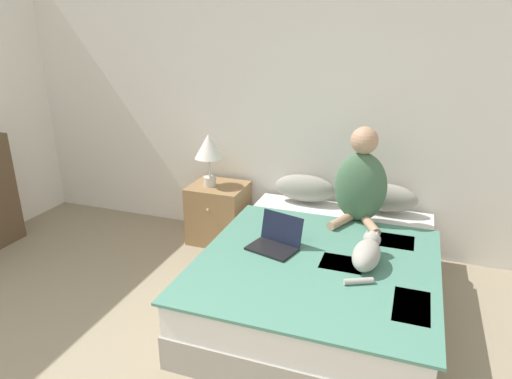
{
  "coord_description": "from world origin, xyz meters",
  "views": [
    {
      "loc": [
        1.26,
        -0.75,
        1.99
      ],
      "look_at": [
        0.19,
        2.24,
        0.82
      ],
      "focal_mm": 32.0,
      "sensor_mm": 36.0,
      "label": 1
    }
  ],
  "objects_px": {
    "bed": "(321,278)",
    "nightstand": "(219,213)",
    "laptop_open": "(275,241)",
    "person_sitting": "(361,182)",
    "pillow_near": "(305,188)",
    "pillow_far": "(384,198)",
    "table_lamp": "(209,149)",
    "cat_tabby": "(367,253)"
  },
  "relations": [
    {
      "from": "pillow_near",
      "to": "table_lamp",
      "type": "height_order",
      "value": "table_lamp"
    },
    {
      "from": "cat_tabby",
      "to": "laptop_open",
      "type": "xyz_separation_m",
      "value": [
        -0.64,
        0.04,
        -0.04
      ]
    },
    {
      "from": "pillow_far",
      "to": "table_lamp",
      "type": "relative_size",
      "value": 1.12
    },
    {
      "from": "pillow_far",
      "to": "table_lamp",
      "type": "xyz_separation_m",
      "value": [
        -1.56,
        -0.13,
        0.32
      ]
    },
    {
      "from": "laptop_open",
      "to": "table_lamp",
      "type": "height_order",
      "value": "table_lamp"
    },
    {
      "from": "person_sitting",
      "to": "nightstand",
      "type": "bearing_deg",
      "value": 172.65
    },
    {
      "from": "person_sitting",
      "to": "nightstand",
      "type": "distance_m",
      "value": 1.43
    },
    {
      "from": "pillow_far",
      "to": "person_sitting",
      "type": "relative_size",
      "value": 0.71
    },
    {
      "from": "laptop_open",
      "to": "nightstand",
      "type": "bearing_deg",
      "value": 150.06
    },
    {
      "from": "laptop_open",
      "to": "table_lamp",
      "type": "distance_m",
      "value": 1.28
    },
    {
      "from": "bed",
      "to": "laptop_open",
      "type": "xyz_separation_m",
      "value": [
        -0.32,
        -0.09,
        0.29
      ]
    },
    {
      "from": "table_lamp",
      "to": "bed",
      "type": "bearing_deg",
      "value": -31.11
    },
    {
      "from": "bed",
      "to": "pillow_near",
      "type": "bearing_deg",
      "value": 111.84
    },
    {
      "from": "table_lamp",
      "to": "pillow_near",
      "type": "bearing_deg",
      "value": 8.53
    },
    {
      "from": "pillow_near",
      "to": "nightstand",
      "type": "xyz_separation_m",
      "value": [
        -0.8,
        -0.1,
        -0.31
      ]
    },
    {
      "from": "table_lamp",
      "to": "laptop_open",
      "type": "bearing_deg",
      "value": -42.72
    },
    {
      "from": "pillow_near",
      "to": "nightstand",
      "type": "distance_m",
      "value": 0.87
    },
    {
      "from": "pillow_near",
      "to": "nightstand",
      "type": "relative_size",
      "value": 0.98
    },
    {
      "from": "bed",
      "to": "cat_tabby",
      "type": "bearing_deg",
      "value": -21.98
    },
    {
      "from": "person_sitting",
      "to": "cat_tabby",
      "type": "distance_m",
      "value": 0.78
    },
    {
      "from": "pillow_far",
      "to": "pillow_near",
      "type": "bearing_deg",
      "value": 180.0
    },
    {
      "from": "pillow_near",
      "to": "laptop_open",
      "type": "relative_size",
      "value": 1.4
    },
    {
      "from": "bed",
      "to": "cat_tabby",
      "type": "relative_size",
      "value": 3.75
    },
    {
      "from": "bed",
      "to": "laptop_open",
      "type": "height_order",
      "value": "laptop_open"
    },
    {
      "from": "pillow_near",
      "to": "bed",
      "type": "bearing_deg",
      "value": -68.16
    },
    {
      "from": "laptop_open",
      "to": "pillow_near",
      "type": "bearing_deg",
      "value": 107.43
    },
    {
      "from": "person_sitting",
      "to": "bed",
      "type": "bearing_deg",
      "value": -105.74
    },
    {
      "from": "person_sitting",
      "to": "table_lamp",
      "type": "relative_size",
      "value": 1.58
    },
    {
      "from": "bed",
      "to": "table_lamp",
      "type": "bearing_deg",
      "value": 148.89
    },
    {
      "from": "pillow_far",
      "to": "table_lamp",
      "type": "height_order",
      "value": "table_lamp"
    },
    {
      "from": "bed",
      "to": "nightstand",
      "type": "xyz_separation_m",
      "value": [
        -1.15,
        0.76,
        0.05
      ]
    },
    {
      "from": "cat_tabby",
      "to": "table_lamp",
      "type": "relative_size",
      "value": 1.08
    },
    {
      "from": "laptop_open",
      "to": "nightstand",
      "type": "relative_size",
      "value": 0.7
    },
    {
      "from": "pillow_near",
      "to": "person_sitting",
      "type": "height_order",
      "value": "person_sitting"
    },
    {
      "from": "pillow_far",
      "to": "cat_tabby",
      "type": "xyz_separation_m",
      "value": [
        -0.03,
        -0.99,
        -0.03
      ]
    },
    {
      "from": "laptop_open",
      "to": "person_sitting",
      "type": "bearing_deg",
      "value": 70.38
    },
    {
      "from": "cat_tabby",
      "to": "table_lamp",
      "type": "distance_m",
      "value": 1.8
    },
    {
      "from": "table_lamp",
      "to": "cat_tabby",
      "type": "bearing_deg",
      "value": -29.33
    },
    {
      "from": "pillow_far",
      "to": "person_sitting",
      "type": "distance_m",
      "value": 0.39
    },
    {
      "from": "pillow_near",
      "to": "cat_tabby",
      "type": "distance_m",
      "value": 1.2
    },
    {
      "from": "bed",
      "to": "nightstand",
      "type": "relative_size",
      "value": 3.56
    },
    {
      "from": "nightstand",
      "to": "table_lamp",
      "type": "bearing_deg",
      "value": -158.2
    }
  ]
}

